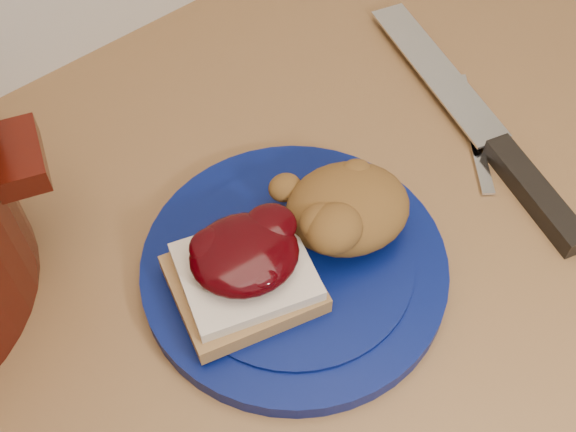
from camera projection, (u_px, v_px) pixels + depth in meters
plate at (294, 267)px, 0.59m from camera, size 0.33×0.33×0.02m
sandwich at (244, 270)px, 0.55m from camera, size 0.13×0.12×0.05m
stuffing_mound at (348, 208)px, 0.58m from camera, size 0.13×0.12×0.05m
chef_knife at (506, 157)px, 0.66m from camera, size 0.13×0.34×0.02m
butter_knife at (473, 131)px, 0.69m from camera, size 0.10×0.13×0.00m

